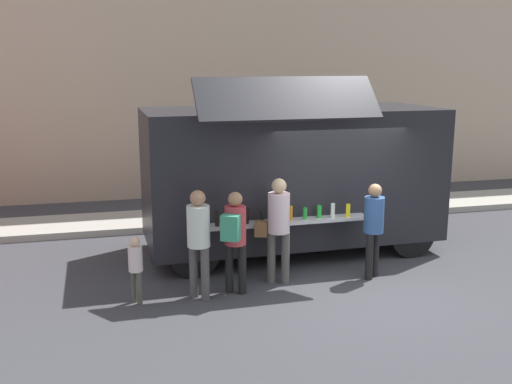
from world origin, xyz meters
TOP-DOWN VIEW (x-y plane):
  - ground_plane at (0.00, 0.00)m, footprint 60.00×60.00m
  - curb_strip at (-4.56, 4.76)m, footprint 28.00×1.60m
  - building_behind at (-3.56, 8.66)m, footprint 32.00×2.40m
  - food_truck_main at (-0.56, 2.14)m, footprint 5.63×3.04m
  - trash_bin at (3.01, 4.46)m, footprint 0.60×0.60m
  - customer_front_ordering at (-1.31, 0.49)m, footprint 0.58×0.40m
  - customer_mid_with_backpack at (-2.11, 0.18)m, footprint 0.46×0.54m
  - customer_rear_waiting at (-2.69, 0.12)m, footprint 0.36×0.36m
  - customer_extra_browsing at (0.34, 0.32)m, footprint 0.34×0.34m
  - child_near_queue at (-3.66, 0.17)m, footprint 0.22×0.22m

SIDE VIEW (x-z plane):
  - ground_plane at x=0.00m, z-range 0.00..0.00m
  - curb_strip at x=-4.56m, z-range 0.00..0.15m
  - trash_bin at x=3.01m, z-range 0.00..0.89m
  - child_near_queue at x=-3.66m, z-range 0.10..1.17m
  - customer_extra_browsing at x=0.34m, z-range 0.16..1.82m
  - customer_mid_with_backpack at x=-2.11m, z-range 0.19..1.86m
  - customer_rear_waiting at x=-2.69m, z-range 0.17..1.91m
  - customer_front_ordering at x=-1.31m, z-range 0.17..1.96m
  - food_truck_main at x=-0.56m, z-range -0.18..3.24m
  - building_behind at x=-3.56m, z-range 0.00..9.73m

